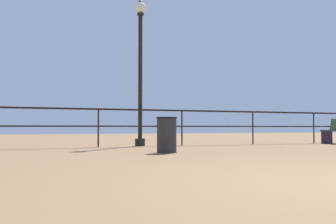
{
  "coord_description": "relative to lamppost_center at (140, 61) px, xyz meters",
  "views": [
    {
      "loc": [
        -3.18,
        -2.55,
        0.54
      ],
      "look_at": [
        0.62,
        7.26,
        0.99
      ],
      "focal_mm": 39.41,
      "sensor_mm": 36.0,
      "label": 1
    }
  ],
  "objects": [
    {
      "name": "pier_railing",
      "position": [
        0.0,
        -0.19,
        -1.71
      ],
      "size": [
        22.96,
        0.05,
        1.09
      ],
      "color": "black",
      "rests_on": "ground_plane"
    },
    {
      "name": "lamppost_center",
      "position": [
        0.0,
        0.0,
        0.0
      ],
      "size": [
        0.34,
        0.34,
        4.42
      ],
      "color": "black",
      "rests_on": "ground_plane"
    },
    {
      "name": "trash_bin",
      "position": [
        -0.32,
        -3.04,
        -2.13
      ],
      "size": [
        0.45,
        0.45,
        0.78
      ],
      "color": "#262527",
      "rests_on": "ground_plane"
    }
  ]
}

